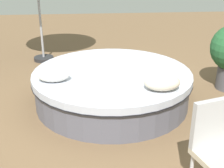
% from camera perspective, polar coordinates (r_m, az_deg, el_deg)
% --- Properties ---
extents(ground_plane, '(16.00, 16.00, 0.00)m').
position_cam_1_polar(ground_plane, '(5.02, -0.00, -3.38)').
color(ground_plane, brown).
extents(round_bed, '(2.51, 2.51, 0.54)m').
position_cam_1_polar(round_bed, '(4.90, -0.00, -0.50)').
color(round_bed, '#595966').
rests_on(round_bed, ground_plane).
extents(throw_pillow_0, '(0.47, 0.31, 0.21)m').
position_cam_1_polar(throw_pillow_0, '(4.48, -10.89, 1.76)').
color(throw_pillow_0, white).
rests_on(throw_pillow_0, round_bed).
extents(throw_pillow_1, '(0.49, 0.37, 0.21)m').
position_cam_1_polar(throw_pillow_1, '(4.18, 9.35, 0.33)').
color(throw_pillow_1, beige).
rests_on(throw_pillow_1, round_bed).
extents(patio_chair, '(0.64, 0.63, 0.98)m').
position_cam_1_polar(patio_chair, '(3.19, 19.66, -10.36)').
color(patio_chair, '#B7B7BC').
rests_on(patio_chair, ground_plane).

